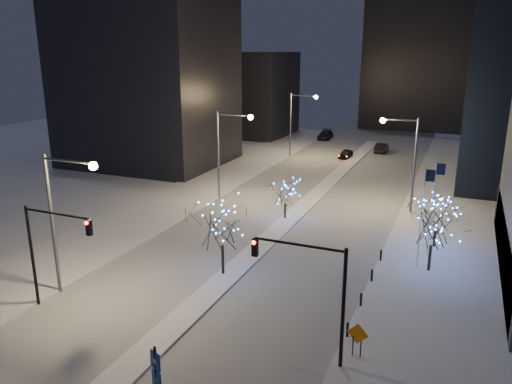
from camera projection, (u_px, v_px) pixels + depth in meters
The scene contains 25 objects.
ground at pixel (165, 336), 30.03m from camera, with size 160.00×160.00×0.00m, color white.
road at pixel (322, 190), 61.03m from camera, with size 20.00×130.00×0.02m, color #A8AEB7.
median at pixel (310, 200), 56.58m from camera, with size 2.00×80.00×0.15m, color white.
east_sidewalk at pixel (446, 252), 42.14m from camera, with size 10.00×90.00×0.15m, color white.
west_sidewalk at pixel (156, 211), 52.94m from camera, with size 8.00×90.00×0.15m, color white.
filler_west_near at pixel (147, 82), 72.56m from camera, with size 22.00×18.00×24.00m, color black.
filler_west_far at pixel (244, 93), 99.49m from camera, with size 18.00×16.00×16.00m, color black.
horizon_block at pixel (428, 27), 103.45m from camera, with size 24.00×14.00×42.00m, color black.
street_lamp_w_near at pixel (62, 207), 33.33m from camera, with size 4.40×0.56×10.00m.
street_lamp_w_mid at pixel (227, 143), 55.47m from camera, with size 4.40×0.56×10.00m.
street_lamp_w_far at pixel (297, 116), 77.61m from camera, with size 4.40×0.56×10.00m.
street_lamp_east at pixel (406, 152), 51.06m from camera, with size 3.90×0.56×10.00m.
traffic_signal_west at pixel (48, 242), 31.85m from camera, with size 5.26×0.43×7.00m.
traffic_signal_east at pixel (315, 283), 26.27m from camera, with size 5.26×0.43×7.00m.
flagpoles at pixel (428, 206), 39.00m from camera, with size 1.35×2.60×8.00m.
bollards at pixel (367, 287), 34.92m from camera, with size 0.16×12.16×0.90m.
car_near at pixel (346, 154), 78.54m from camera, with size 1.58×3.94×1.34m, color black.
car_mid at pixel (382, 148), 82.85m from camera, with size 1.66×4.76×1.57m, color black.
car_far at pixel (326, 135), 95.03m from camera, with size 2.28×5.60×1.63m, color black.
holiday_tree_median_near at pixel (222, 224), 36.96m from camera, with size 4.66×4.66×6.09m.
holiday_tree_median_far at pixel (285, 193), 49.81m from camera, with size 3.91×3.91×3.91m.
holiday_tree_plaza_near at pixel (433, 225), 37.60m from camera, with size 5.19×5.19×5.71m.
holiday_tree_plaza_far at pixel (437, 213), 42.44m from camera, with size 4.73×4.73×4.73m.
wayfinding_sign at pixel (156, 375), 22.75m from camera, with size 0.65×0.35×3.80m.
construction_sign at pixel (357, 337), 27.47m from camera, with size 1.24×0.22×2.05m.
Camera 1 is at (15.33, -22.24, 16.68)m, focal length 35.00 mm.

